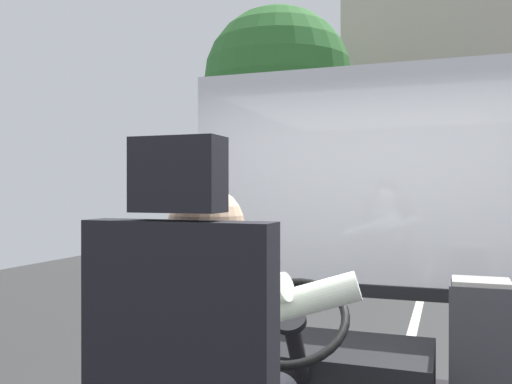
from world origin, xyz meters
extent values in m
cube|color=#303030|center=(0.00, 8.80, -0.03)|extent=(18.00, 44.00, 0.05)
cube|color=silver|center=(0.00, 8.80, 0.00)|extent=(0.12, 39.60, 0.00)
cube|color=black|center=(-0.18, -0.71, 1.38)|extent=(0.48, 0.10, 0.66)
cube|color=black|center=(-0.18, -0.71, 1.82)|extent=(0.22, 0.10, 0.18)
cylinder|color=silver|center=(-0.18, -0.55, 1.32)|extent=(0.30, 0.30, 0.55)
cube|color=#70934C|center=(-0.18, -0.39, 1.39)|extent=(0.06, 0.01, 0.34)
sphere|color=tan|center=(-0.18, -0.55, 1.69)|extent=(0.21, 0.21, 0.21)
cylinder|color=silver|center=(-0.09, -0.29, 1.42)|extent=(0.56, 0.18, 0.24)
cylinder|color=silver|center=(-0.28, -0.29, 1.42)|extent=(0.56, 0.18, 0.24)
cube|color=black|center=(-0.18, 0.74, 0.83)|extent=(1.10, 0.56, 0.40)
cylinder|color=black|center=(-0.18, 0.36, 1.10)|extent=(0.07, 0.26, 0.34)
torus|color=black|center=(-0.18, 0.26, 1.25)|extent=(0.49, 0.43, 0.30)
cylinder|color=black|center=(-0.18, 0.26, 1.25)|extent=(0.14, 0.13, 0.10)
cube|color=#333338|center=(0.57, 0.77, 1.00)|extent=(0.27, 0.23, 0.73)
cube|color=#9E9993|center=(0.57, 0.77, 1.37)|extent=(0.25, 0.21, 0.02)
cube|color=silver|center=(0.00, 1.62, 1.88)|extent=(2.50, 0.01, 1.40)
cube|color=black|center=(0.00, 1.62, 1.14)|extent=(2.50, 0.08, 0.08)
cylinder|color=#4C3828|center=(-3.50, 10.77, 1.63)|extent=(0.28, 0.28, 3.27)
sphere|color=#2F6B2D|center=(-3.50, 10.77, 4.44)|extent=(3.59, 3.59, 3.59)
camera|label=1|loc=(0.43, -1.86, 1.78)|focal=37.99mm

